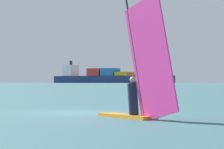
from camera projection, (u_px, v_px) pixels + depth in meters
name	position (u px, v px, depth m)	size (l,w,h in m)	color
ground_plane	(78.00, 113.00, 20.44)	(4000.00, 4000.00, 0.00)	#386066
windsurfer	(140.00, 82.00, 16.82)	(2.61, 3.24, 4.36)	orange
cargo_ship	(109.00, 77.00, 714.22)	(168.56, 98.15, 31.43)	navy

